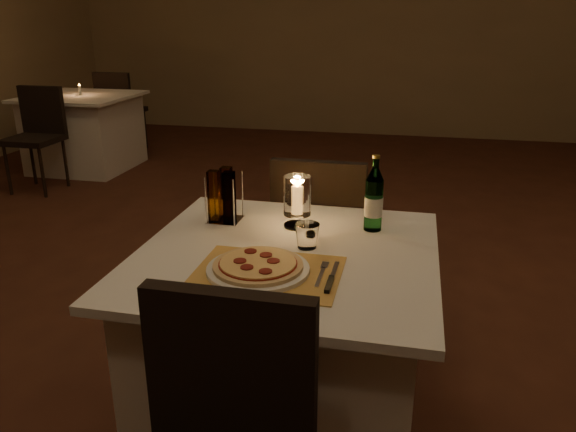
% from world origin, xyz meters
% --- Properties ---
extents(floor, '(8.00, 10.00, 0.02)m').
position_xyz_m(floor, '(0.00, 0.00, -0.01)').
color(floor, '#4E2519').
rests_on(floor, ground).
extents(wall_back, '(8.00, 0.02, 3.00)m').
position_xyz_m(wall_back, '(0.00, 5.01, 1.50)').
color(wall_back, '#997F59').
rests_on(wall_back, ground).
extents(main_table, '(1.00, 1.00, 0.74)m').
position_xyz_m(main_table, '(0.07, -0.70, 0.37)').
color(main_table, silver).
rests_on(main_table, ground).
extents(chair_far, '(0.42, 0.42, 0.90)m').
position_xyz_m(chair_far, '(0.07, 0.02, 0.55)').
color(chair_far, black).
rests_on(chair_far, ground).
extents(placemat, '(0.45, 0.34, 0.00)m').
position_xyz_m(placemat, '(0.05, -0.88, 0.74)').
color(placemat, gold).
rests_on(placemat, main_table).
extents(plate, '(0.32, 0.32, 0.01)m').
position_xyz_m(plate, '(0.02, -0.88, 0.75)').
color(plate, white).
rests_on(plate, placemat).
extents(pizza, '(0.28, 0.28, 0.02)m').
position_xyz_m(pizza, '(0.02, -0.88, 0.77)').
color(pizza, '#D8B77F').
rests_on(pizza, plate).
extents(fork, '(0.02, 0.18, 0.00)m').
position_xyz_m(fork, '(0.22, -0.84, 0.75)').
color(fork, silver).
rests_on(fork, placemat).
extents(knife, '(0.02, 0.22, 0.01)m').
position_xyz_m(knife, '(0.25, -0.90, 0.75)').
color(knife, black).
rests_on(knife, placemat).
extents(tumbler, '(0.09, 0.09, 0.09)m').
position_xyz_m(tumbler, '(0.13, -0.65, 0.78)').
color(tumbler, white).
rests_on(tumbler, main_table).
extents(water_bottle, '(0.07, 0.07, 0.28)m').
position_xyz_m(water_bottle, '(0.34, -0.43, 0.85)').
color(water_bottle, '#549C5E').
rests_on(water_bottle, main_table).
extents(hurricane_candle, '(0.10, 0.10, 0.20)m').
position_xyz_m(hurricane_candle, '(0.06, -0.46, 0.86)').
color(hurricane_candle, white).
rests_on(hurricane_candle, main_table).
extents(cruet_caddy, '(0.12, 0.12, 0.21)m').
position_xyz_m(cruet_caddy, '(-0.22, -0.47, 0.84)').
color(cruet_caddy, white).
rests_on(cruet_caddy, main_table).
extents(neighbor_table_left, '(1.00, 1.00, 0.74)m').
position_xyz_m(neighbor_table_left, '(-2.77, 2.63, 0.37)').
color(neighbor_table_left, silver).
rests_on(neighbor_table_left, ground).
extents(neighbor_chair_la, '(0.42, 0.42, 0.90)m').
position_xyz_m(neighbor_chair_la, '(-2.77, 1.91, 0.55)').
color(neighbor_chair_la, black).
rests_on(neighbor_chair_la, ground).
extents(neighbor_chair_lb, '(0.42, 0.42, 0.90)m').
position_xyz_m(neighbor_chair_lb, '(-2.77, 3.34, 0.55)').
color(neighbor_chair_lb, black).
rests_on(neighbor_chair_lb, ground).
extents(neighbor_candle_left, '(0.03, 0.03, 0.11)m').
position_xyz_m(neighbor_candle_left, '(-2.77, 2.63, 0.79)').
color(neighbor_candle_left, white).
rests_on(neighbor_candle_left, neighbor_table_left).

